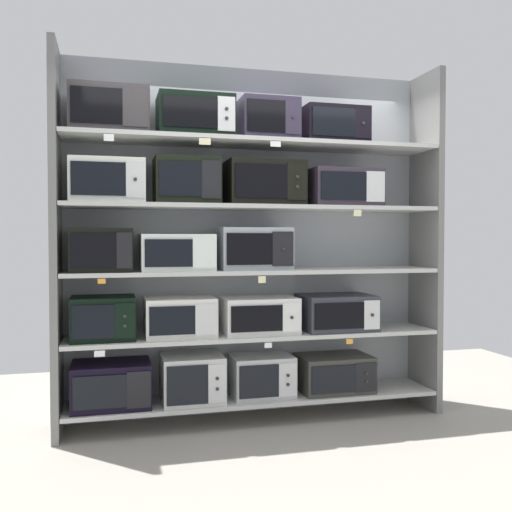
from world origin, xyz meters
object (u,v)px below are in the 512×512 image
(microwave_3, at_px, (334,373))
(microwave_10, at_px, (254,249))
(microwave_4, at_px, (103,318))
(microwave_6, at_px, (259,315))
(microwave_14, at_px, (342,188))
(microwave_1, at_px, (192,378))
(microwave_17, at_px, (268,121))
(microwave_8, at_px, (101,250))
(microwave_7, at_px, (336,312))
(microwave_2, at_px, (262,376))
(microwave_16, at_px, (195,117))
(microwave_12, at_px, (186,181))
(microwave_0, at_px, (111,384))
(microwave_18, at_px, (333,126))
(microwave_11, at_px, (107,181))
(microwave_13, at_px, (264,183))
(microwave_5, at_px, (180,317))
(microwave_9, at_px, (177,252))
(microwave_15, at_px, (109,111))

(microwave_3, height_order, microwave_10, microwave_10)
(microwave_3, xyz_separation_m, microwave_4, (-1.73, -0.00, 0.49))
(microwave_3, distance_m, microwave_6, 0.77)
(microwave_3, xyz_separation_m, microwave_14, (0.06, 0.00, 1.43))
(microwave_1, height_order, microwave_17, microwave_17)
(microwave_8, bearing_deg, microwave_7, 0.01)
(microwave_2, bearing_deg, microwave_16, 179.97)
(microwave_6, relative_size, microwave_12, 1.20)
(microwave_0, height_order, microwave_4, microwave_4)
(microwave_4, distance_m, microwave_16, 1.57)
(microwave_17, height_order, microwave_18, microwave_17)
(microwave_8, relative_size, microwave_16, 0.78)
(microwave_11, height_order, microwave_18, microwave_18)
(microwave_14, bearing_deg, microwave_2, -179.98)
(microwave_13, xyz_separation_m, microwave_14, (0.62, 0.00, -0.02))
(microwave_8, distance_m, microwave_13, 1.27)
(microwave_6, height_order, microwave_16, microwave_16)
(microwave_2, height_order, microwave_5, microwave_5)
(microwave_7, height_order, microwave_14, microwave_14)
(microwave_1, distance_m, microwave_16, 1.89)
(microwave_7, height_order, microwave_13, microwave_13)
(microwave_4, height_order, microwave_10, microwave_10)
(microwave_5, bearing_deg, microwave_6, -0.00)
(microwave_8, height_order, microwave_17, microwave_17)
(microwave_13, height_order, microwave_17, microwave_17)
(microwave_12, distance_m, microwave_18, 1.21)
(microwave_9, bearing_deg, microwave_14, -0.00)
(microwave_0, xyz_separation_m, microwave_13, (1.12, -0.00, 1.44))
(microwave_5, relative_size, microwave_12, 1.10)
(microwave_1, xyz_separation_m, microwave_18, (1.09, 0.00, 1.88))
(microwave_3, relative_size, microwave_18, 1.12)
(microwave_15, relative_size, microwave_16, 1.01)
(microwave_13, relative_size, microwave_16, 1.05)
(microwave_13, bearing_deg, microwave_17, -0.09)
(microwave_11, bearing_deg, microwave_3, -0.00)
(microwave_4, xyz_separation_m, microwave_5, (0.54, 0.00, -0.01))
(microwave_5, bearing_deg, microwave_13, -0.01)
(microwave_8, distance_m, microwave_18, 1.96)
(microwave_2, bearing_deg, microwave_15, 179.99)
(microwave_16, height_order, microwave_18, microwave_16)
(microwave_0, height_order, microwave_11, microwave_11)
(microwave_10, bearing_deg, microwave_2, -0.22)
(microwave_0, relative_size, microwave_16, 1.01)
(microwave_6, height_order, microwave_11, microwave_11)
(microwave_4, distance_m, microwave_6, 1.13)
(microwave_8, height_order, microwave_18, microwave_18)
(microwave_11, bearing_deg, microwave_4, -179.89)
(microwave_11, bearing_deg, microwave_18, -0.00)
(microwave_15, bearing_deg, microwave_4, -179.86)
(microwave_8, bearing_deg, microwave_15, 0.14)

